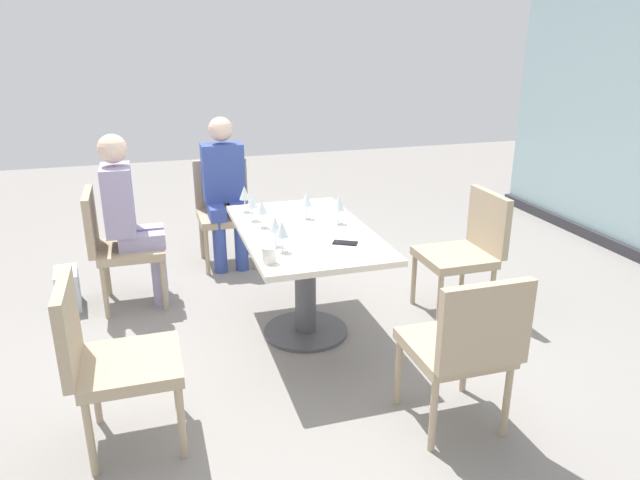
# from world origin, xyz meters

# --- Properties ---
(ground_plane) EXTENTS (12.00, 12.00, 0.00)m
(ground_plane) POSITION_xyz_m (0.00, 0.00, 0.00)
(ground_plane) COLOR gray
(dining_table_main) EXTENTS (1.35, 0.80, 0.73)m
(dining_table_main) POSITION_xyz_m (0.00, 0.00, 0.54)
(dining_table_main) COLOR silver
(dining_table_main) RESTS_ON ground_plane
(chair_front_left) EXTENTS (0.46, 0.50, 0.87)m
(chair_front_left) POSITION_xyz_m (-0.81, -1.18, 0.50)
(chair_front_left) COLOR tan
(chair_front_left) RESTS_ON ground_plane
(chair_side_end) EXTENTS (0.50, 0.46, 0.87)m
(chair_side_end) POSITION_xyz_m (-1.50, -0.31, 0.50)
(chair_side_end) COLOR tan
(chair_side_end) RESTS_ON ground_plane
(chair_far_right) EXTENTS (0.50, 0.46, 0.87)m
(chair_far_right) POSITION_xyz_m (1.21, 0.46, 0.50)
(chair_far_right) COLOR tan
(chair_far_right) RESTS_ON ground_plane
(chair_near_window) EXTENTS (0.46, 0.51, 0.87)m
(chair_near_window) POSITION_xyz_m (0.00, 1.18, 0.50)
(chair_near_window) COLOR tan
(chair_near_window) RESTS_ON ground_plane
(chair_front_right) EXTENTS (0.46, 0.50, 0.87)m
(chair_front_right) POSITION_xyz_m (0.81, -1.18, 0.50)
(chair_front_right) COLOR tan
(chair_front_right) RESTS_ON ground_plane
(person_front_left) EXTENTS (0.34, 0.39, 1.26)m
(person_front_left) POSITION_xyz_m (-0.81, -1.07, 0.70)
(person_front_left) COLOR #9E93B7
(person_front_left) RESTS_ON ground_plane
(person_side_end) EXTENTS (0.39, 0.34, 1.26)m
(person_side_end) POSITION_xyz_m (-1.39, -0.31, 0.70)
(person_side_end) COLOR #384C9E
(person_side_end) RESTS_ON ground_plane
(wine_glass_0) EXTENTS (0.07, 0.07, 0.18)m
(wine_glass_0) POSITION_xyz_m (-0.28, -0.28, 0.86)
(wine_glass_0) COLOR silver
(wine_glass_0) RESTS_ON dining_table_main
(wine_glass_1) EXTENTS (0.07, 0.07, 0.18)m
(wine_glass_1) POSITION_xyz_m (-0.22, 0.07, 0.86)
(wine_glass_1) COLOR silver
(wine_glass_1) RESTS_ON dining_table_main
(wine_glass_2) EXTENTS (0.07, 0.07, 0.18)m
(wine_glass_2) POSITION_xyz_m (-0.50, -0.29, 0.86)
(wine_glass_2) COLOR silver
(wine_glass_2) RESTS_ON dining_table_main
(wine_glass_3) EXTENTS (0.07, 0.07, 0.18)m
(wine_glass_3) POSITION_xyz_m (-0.12, -0.25, 0.86)
(wine_glass_3) COLOR silver
(wine_glass_3) RESTS_ON dining_table_main
(wine_glass_4) EXTENTS (0.07, 0.07, 0.18)m
(wine_glass_4) POSITION_xyz_m (0.34, -0.23, 0.86)
(wine_glass_4) COLOR silver
(wine_glass_4) RESTS_ON dining_table_main
(wine_glass_5) EXTENTS (0.07, 0.07, 0.18)m
(wine_glass_5) POSITION_xyz_m (0.25, -0.25, 0.86)
(wine_glass_5) COLOR silver
(wine_glass_5) RESTS_ON dining_table_main
(wine_glass_6) EXTENTS (0.07, 0.07, 0.18)m
(wine_glass_6) POSITION_xyz_m (-0.06, 0.24, 0.86)
(wine_glass_6) COLOR silver
(wine_glass_6) RESTS_ON dining_table_main
(coffee_cup) EXTENTS (0.08, 0.08, 0.09)m
(coffee_cup) POSITION_xyz_m (0.49, -0.33, 0.78)
(coffee_cup) COLOR white
(coffee_cup) RESTS_ON dining_table_main
(cell_phone_on_table) EXTENTS (0.13, 0.16, 0.01)m
(cell_phone_on_table) POSITION_xyz_m (0.32, 0.16, 0.73)
(cell_phone_on_table) COLOR black
(cell_phone_on_table) RESTS_ON dining_table_main
(handbag_0) EXTENTS (0.31, 0.19, 0.28)m
(handbag_0) POSITION_xyz_m (-0.89, -1.56, 0.14)
(handbag_0) COLOR silver
(handbag_0) RESTS_ON ground_plane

